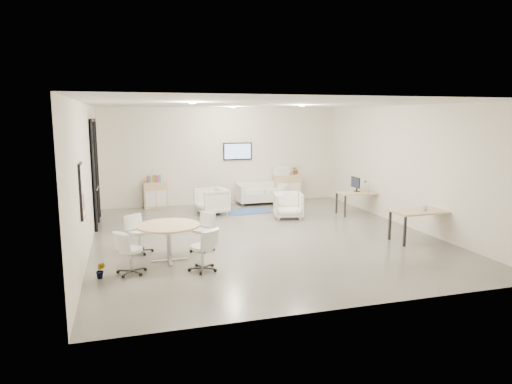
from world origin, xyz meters
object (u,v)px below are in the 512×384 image
object	(u,v)px
desk_rear	(359,194)
desk_front	(422,214)
armchair_right	(288,204)
sideboard_left	(156,195)
loveseat	(261,194)
armchair_left	(212,200)
round_table	(169,229)
sideboard_right	(287,188)

from	to	relation	value
desk_rear	desk_front	xyz separation A→B (m)	(-0.07, -3.10, 0.06)
desk_rear	armchair_right	bearing A→B (deg)	-178.52
desk_front	armchair_right	bearing A→B (deg)	122.67
armchair_right	desk_rear	world-z (taller)	armchair_right
sideboard_left	loveseat	distance (m)	3.49
sideboard_left	loveseat	bearing A→B (deg)	-3.17
armchair_left	round_table	world-z (taller)	armchair_left
desk_front	armchair_left	bearing A→B (deg)	132.41
sideboard_left	armchair_left	size ratio (longest dim) A/B	0.97
loveseat	desk_rear	distance (m)	3.41
sideboard_right	round_table	size ratio (longest dim) A/B	0.74
sideboard_left	round_table	world-z (taller)	sideboard_left
sideboard_right	armchair_left	distance (m)	3.22
loveseat	armchair_left	distance (m)	2.28
sideboard_right	desk_rear	size ratio (longest dim) A/B	0.70
sideboard_right	armchair_right	distance (m)	2.71
sideboard_right	armchair_right	world-z (taller)	sideboard_right
sideboard_left	armchair_left	distance (m)	2.10
sideboard_right	sideboard_left	bearing A→B (deg)	179.59
sideboard_right	desk_front	bearing A→B (deg)	-77.68
sideboard_left	sideboard_right	world-z (taller)	sideboard_right
loveseat	round_table	size ratio (longest dim) A/B	1.30
loveseat	armchair_right	world-z (taller)	armchair_right
sideboard_left	loveseat	xyz separation A→B (m)	(3.48, -0.19, -0.08)
loveseat	desk_front	bearing A→B (deg)	-68.50
loveseat	desk_front	distance (m)	6.04
sideboard_left	armchair_left	world-z (taller)	armchair_left
sideboard_right	desk_front	xyz separation A→B (m)	(1.26, -5.76, 0.20)
desk_front	loveseat	bearing A→B (deg)	110.67
loveseat	desk_rear	size ratio (longest dim) A/B	1.23
armchair_right	round_table	distance (m)	4.83
desk_front	round_table	xyz separation A→B (m)	(-5.86, 0.12, 0.02)
armchair_left	armchair_right	world-z (taller)	armchair_left
armchair_right	round_table	size ratio (longest dim) A/B	0.65
desk_rear	armchair_left	bearing A→B (deg)	167.35
sideboard_left	loveseat	size ratio (longest dim) A/B	0.51
loveseat	desk_front	size ratio (longest dim) A/B	1.14
sideboard_left	round_table	size ratio (longest dim) A/B	0.66
loveseat	desk_rear	bearing A→B (deg)	-47.52
sideboard_left	sideboard_right	distance (m)	4.47
armchair_right	round_table	xyz separation A→B (m)	(-3.71, -3.08, 0.27)
desk_rear	loveseat	bearing A→B (deg)	136.93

